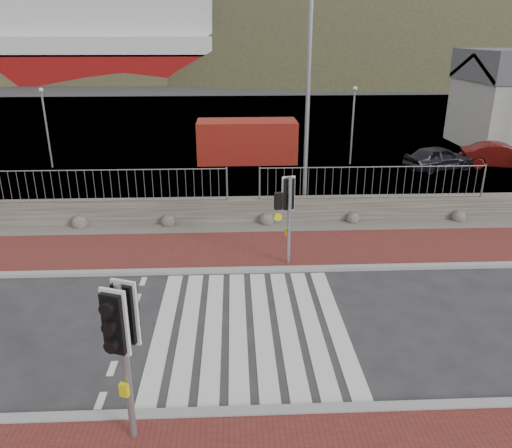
{
  "coord_description": "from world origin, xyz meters",
  "views": [
    {
      "loc": [
        -0.33,
        -10.44,
        6.69
      ],
      "look_at": [
        0.28,
        3.0,
        1.53
      ],
      "focal_mm": 35.0,
      "sensor_mm": 36.0,
      "label": 1
    }
  ],
  "objects_px": {
    "traffic_signal_near": "(122,331)",
    "traffic_signal_far": "(288,202)",
    "car_b": "(501,156)",
    "shipping_container": "(247,141)",
    "ferry": "(65,43)",
    "car_a": "(439,158)",
    "streetlight": "(313,78)"
  },
  "relations": [
    {
      "from": "traffic_signal_near",
      "to": "car_b",
      "type": "distance_m",
      "value": 24.26
    },
    {
      "from": "traffic_signal_near",
      "to": "shipping_container",
      "type": "height_order",
      "value": "traffic_signal_near"
    },
    {
      "from": "traffic_signal_near",
      "to": "car_b",
      "type": "xyz_separation_m",
      "value": [
        15.9,
        18.26,
        -1.57
      ]
    },
    {
      "from": "ferry",
      "to": "streetlight",
      "type": "xyz_separation_m",
      "value": [
        27.22,
        -59.8,
        -0.19
      ]
    },
    {
      "from": "traffic_signal_far",
      "to": "car_b",
      "type": "relative_size",
      "value": 0.72
    },
    {
      "from": "streetlight",
      "to": "traffic_signal_near",
      "type": "bearing_deg",
      "value": -113.31
    },
    {
      "from": "ferry",
      "to": "car_a",
      "type": "relative_size",
      "value": 13.54
    },
    {
      "from": "traffic_signal_near",
      "to": "traffic_signal_far",
      "type": "height_order",
      "value": "traffic_signal_near"
    },
    {
      "from": "streetlight",
      "to": "car_a",
      "type": "distance_m",
      "value": 11.04
    },
    {
      "from": "ferry",
      "to": "shipping_container",
      "type": "distance_m",
      "value": 57.05
    },
    {
      "from": "car_a",
      "to": "car_b",
      "type": "bearing_deg",
      "value": -102.86
    },
    {
      "from": "ferry",
      "to": "streetlight",
      "type": "distance_m",
      "value": 65.7
    },
    {
      "from": "shipping_container",
      "to": "car_b",
      "type": "relative_size",
      "value": 1.37
    },
    {
      "from": "traffic_signal_near",
      "to": "streetlight",
      "type": "relative_size",
      "value": 0.33
    },
    {
      "from": "ferry",
      "to": "car_b",
      "type": "xyz_separation_m",
      "value": [
        38.39,
        -53.13,
        -4.71
      ]
    },
    {
      "from": "traffic_signal_near",
      "to": "car_b",
      "type": "height_order",
      "value": "traffic_signal_near"
    },
    {
      "from": "ferry",
      "to": "car_a",
      "type": "height_order",
      "value": "ferry"
    },
    {
      "from": "traffic_signal_near",
      "to": "ferry",
      "type": "bearing_deg",
      "value": 128.0
    },
    {
      "from": "traffic_signal_far",
      "to": "shipping_container",
      "type": "relative_size",
      "value": 0.52
    },
    {
      "from": "streetlight",
      "to": "ferry",
      "type": "bearing_deg",
      "value": 113.36
    },
    {
      "from": "ferry",
      "to": "car_b",
      "type": "relative_size",
      "value": 12.71
    },
    {
      "from": "streetlight",
      "to": "shipping_container",
      "type": "distance_m",
      "value": 9.85
    },
    {
      "from": "ferry",
      "to": "traffic_signal_near",
      "type": "distance_m",
      "value": 74.92
    },
    {
      "from": "traffic_signal_near",
      "to": "car_b",
      "type": "bearing_deg",
      "value": 69.46
    },
    {
      "from": "car_b",
      "to": "traffic_signal_near",
      "type": "bearing_deg",
      "value": 152.51
    },
    {
      "from": "ferry",
      "to": "car_a",
      "type": "distance_m",
      "value": 64.0
    },
    {
      "from": "ferry",
      "to": "car_a",
      "type": "bearing_deg",
      "value": -56.78
    },
    {
      "from": "traffic_signal_near",
      "to": "traffic_signal_far",
      "type": "xyz_separation_m",
      "value": [
        3.42,
        6.89,
        -0.17
      ]
    },
    {
      "from": "ferry",
      "to": "traffic_signal_far",
      "type": "relative_size",
      "value": 17.77
    },
    {
      "from": "traffic_signal_near",
      "to": "car_a",
      "type": "height_order",
      "value": "traffic_signal_near"
    },
    {
      "from": "car_a",
      "to": "streetlight",
      "type": "bearing_deg",
      "value": 112.32
    },
    {
      "from": "traffic_signal_near",
      "to": "traffic_signal_far",
      "type": "bearing_deg",
      "value": 84.14
    }
  ]
}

